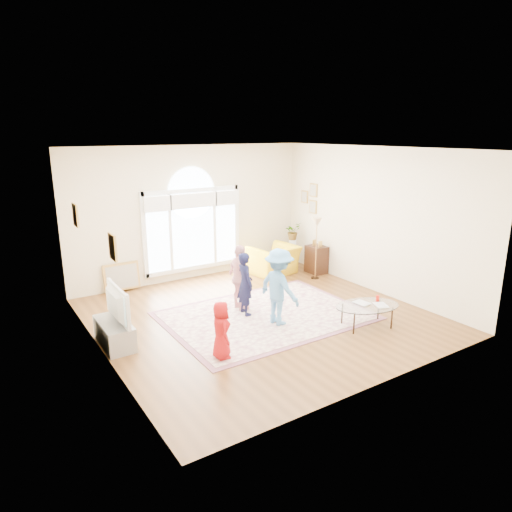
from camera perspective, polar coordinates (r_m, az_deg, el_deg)
ground at (r=9.01m, az=0.54°, el=-7.52°), size 6.00×6.00×0.00m
room_shell at (r=10.96m, az=-7.63°, el=5.04°), size 6.00×6.00×6.00m
area_rug at (r=9.02m, az=1.19°, el=-7.44°), size 3.60×2.60×0.02m
rug_border at (r=9.02m, az=1.19°, el=-7.47°), size 3.80×2.80×0.01m
tv_console at (r=8.15m, az=-17.27°, el=-9.23°), size 0.45×1.00×0.42m
television at (r=7.96m, az=-17.51°, el=-5.83°), size 0.17×1.07×0.61m
coffee_table at (r=8.66m, az=13.75°, el=-6.10°), size 1.38×1.07×0.54m
armchair at (r=11.52m, az=2.24°, el=-0.51°), size 1.22×1.10×0.72m
side_cabinet at (r=11.71m, az=7.56°, el=-0.42°), size 0.40×0.50×0.70m
floor_lamp at (r=11.02m, az=7.60°, el=3.58°), size 0.32×0.32×1.51m
plant_pedestal at (r=12.33m, az=4.56°, el=0.48°), size 0.20×0.20×0.70m
potted_plant at (r=12.20m, az=4.62°, el=3.11°), size 0.47×0.43×0.45m
leaning_picture at (r=10.79m, az=-16.31°, el=-4.24°), size 0.80×0.14×0.62m
child_red at (r=7.27m, az=-4.38°, el=-9.19°), size 0.39×0.51×0.94m
child_navy at (r=8.86m, az=-1.37°, el=-3.47°), size 0.34×0.48×1.25m
child_pink at (r=9.09m, az=-2.01°, el=-2.71°), size 0.34×0.79×1.33m
child_blue at (r=8.41m, az=2.89°, el=-3.87°), size 0.66×1.00×1.44m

